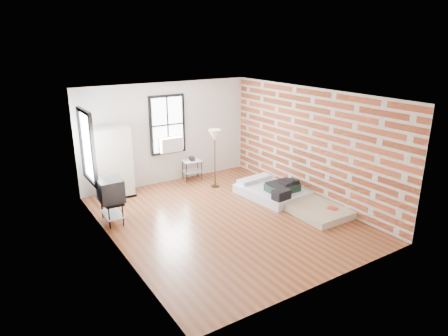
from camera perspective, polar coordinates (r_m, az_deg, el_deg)
ground at (r=9.18m, az=0.24°, el=-7.22°), size 6.00×6.00×0.00m
room_shell at (r=8.99m, az=0.24°, el=4.02°), size 5.02×6.02×2.80m
mattress_main at (r=10.43m, az=6.92°, el=-3.26°), size 1.41×1.82×0.55m
mattress_bare at (r=9.94m, az=10.90°, el=-4.64°), size 1.11×2.11×0.46m
wardrobe at (r=10.47m, az=-15.51°, el=0.69°), size 0.96×0.59×1.82m
side_table at (r=11.48m, az=-4.59°, el=0.51°), size 0.58×0.49×0.69m
floor_lamp at (r=10.67m, az=-1.33°, el=4.27°), size 0.34×0.34×1.61m
tv_stand at (r=9.08m, az=-15.88°, el=-3.28°), size 0.52×0.73×1.01m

